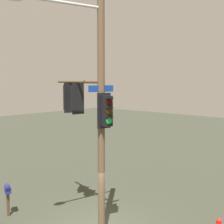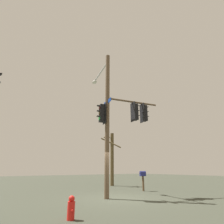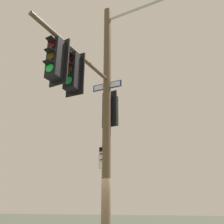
{
  "view_description": "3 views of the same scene",
  "coord_description": "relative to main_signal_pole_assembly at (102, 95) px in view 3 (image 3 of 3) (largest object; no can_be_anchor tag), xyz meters",
  "views": [
    {
      "loc": [
        8.55,
        8.65,
        5.98
      ],
      "look_at": [
        0.21,
        0.98,
        4.82
      ],
      "focal_mm": 50.72,
      "sensor_mm": 36.0,
      "label": 1
    },
    {
      "loc": [
        -8.98,
        6.58,
        1.58
      ],
      "look_at": [
        0.09,
        0.23,
        4.98
      ],
      "focal_mm": 29.67,
      "sensor_mm": 36.0,
      "label": 2
    },
    {
      "loc": [
        2.38,
        -6.89,
        1.76
      ],
      "look_at": [
        0.58,
        -0.11,
        4.43
      ],
      "focal_mm": 39.07,
      "sensor_mm": 36.0,
      "label": 3
    }
  ],
  "objects": [
    {
      "name": "secondary_pole_assembly",
      "position": [
        -2.07,
        7.08,
        -1.19
      ],
      "size": [
        0.38,
        0.8,
        7.15
      ],
      "rotation": [
        0.0,
        0.0,
        4.76
      ],
      "color": "brown",
      "rests_on": "ground"
    },
    {
      "name": "main_signal_pole_assembly",
      "position": [
        0.0,
        0.0,
        0.0
      ],
      "size": [
        4.26,
        4.26,
        9.04
      ],
      "rotation": [
        0.0,
        0.0,
        4.48
      ],
      "color": "brown",
      "rests_on": "ground"
    }
  ]
}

